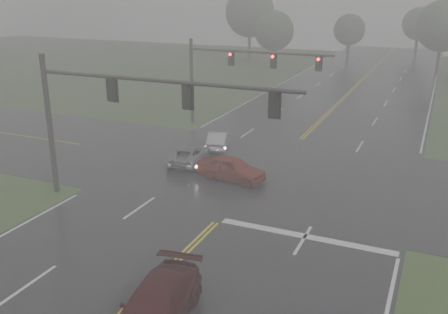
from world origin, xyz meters
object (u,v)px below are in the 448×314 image
at_px(car_grey, 189,163).
at_px(signal_gantry_near, 115,104).
at_px(signal_gantry_far, 232,67).
at_px(sedan_red, 231,180).
at_px(sedan_silver, 218,148).

distance_m(car_grey, signal_gantry_near, 9.29).
distance_m(signal_gantry_near, signal_gantry_far, 17.26).
height_order(signal_gantry_near, signal_gantry_far, signal_gantry_near).
bearing_deg(car_grey, signal_gantry_far, -93.58).
bearing_deg(sedan_red, signal_gantry_near, 151.40).
distance_m(sedan_silver, signal_gantry_far, 8.00).
height_order(car_grey, signal_gantry_far, signal_gantry_far).
height_order(sedan_silver, car_grey, sedan_silver).
bearing_deg(signal_gantry_far, sedan_red, -67.15).
xyz_separation_m(sedan_silver, car_grey, (-0.43, -3.78, 0.00)).
relative_size(car_grey, signal_gantry_far, 0.35).
xyz_separation_m(sedan_red, car_grey, (-3.79, 1.70, 0.00)).
bearing_deg(sedan_silver, signal_gantry_near, 69.16).
relative_size(sedan_silver, signal_gantry_near, 0.26).
xyz_separation_m(sedan_red, signal_gantry_near, (-4.07, -5.74, 5.56)).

